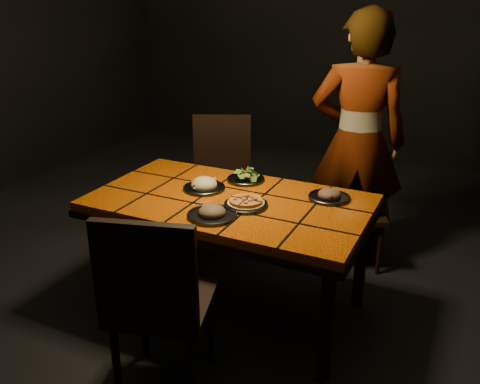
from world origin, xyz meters
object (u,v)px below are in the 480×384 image
at_px(dining_table, 230,211).
at_px(chair_near, 156,298).
at_px(diner, 358,143).
at_px(plate_pasta, 204,186).
at_px(chair_far_right, 357,200).
at_px(plate_pizza, 246,204).
at_px(chair_far_left, 222,172).

height_order(dining_table, chair_near, chair_near).
xyz_separation_m(diner, plate_pasta, (-0.71, -0.90, -0.13)).
relative_size(dining_table, chair_far_right, 1.97).
bearing_deg(plate_pasta, plate_pizza, -20.51).
distance_m(dining_table, chair_far_left, 0.99).
relative_size(chair_far_left, diner, 0.55).
distance_m(dining_table, plate_pizza, 0.18).
height_order(chair_far_left, plate_pasta, chair_far_left).
bearing_deg(chair_near, chair_far_right, -121.48).
xyz_separation_m(dining_table, plate_pasta, (-0.21, 0.06, 0.10)).
xyz_separation_m(chair_far_right, diner, (-0.03, -0.01, 0.43)).
distance_m(chair_far_left, chair_far_right, 1.05).
height_order(chair_far_right, plate_pasta, plate_pasta).
xyz_separation_m(chair_near, diner, (0.47, 1.80, 0.32)).
height_order(plate_pizza, plate_pasta, plate_pasta).
relative_size(chair_near, chair_far_left, 1.02).
height_order(dining_table, diner, diner).
relative_size(chair_near, diner, 0.56).
height_order(chair_far_right, plate_pizza, chair_far_right).
height_order(chair_far_left, diner, diner).
height_order(chair_far_left, plate_pizza, chair_far_left).
height_order(dining_table, chair_far_left, chair_far_left).
distance_m(dining_table, plate_pasta, 0.24).
height_order(chair_near, diner, diner).
xyz_separation_m(dining_table, chair_far_right, (0.54, 0.98, -0.20)).
height_order(chair_near, plate_pizza, chair_near).
bearing_deg(chair_far_right, chair_near, -125.46).
xyz_separation_m(chair_far_right, plate_pizza, (-0.40, -1.04, 0.30)).
bearing_deg(chair_far_left, plate_pasta, -93.46).
height_order(dining_table, chair_far_right, chair_far_right).
bearing_deg(chair_far_right, dining_table, -138.94).
distance_m(chair_near, plate_pizza, 0.80).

